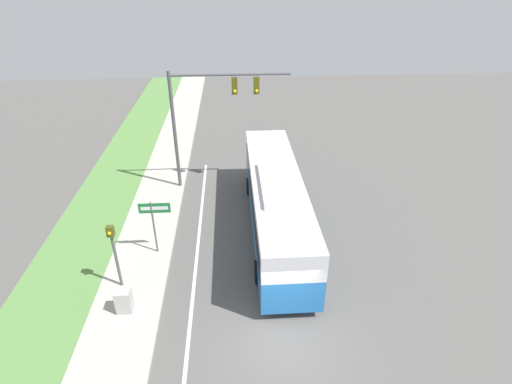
{
  "coord_description": "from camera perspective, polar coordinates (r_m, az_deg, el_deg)",
  "views": [
    {
      "loc": [
        -1.76,
        -10.09,
        12.02
      ],
      "look_at": [
        -0.59,
        7.99,
        1.72
      ],
      "focal_mm": 28.0,
      "sensor_mm": 36.0,
      "label": 1
    }
  ],
  "objects": [
    {
      "name": "ground_plane",
      "position": [
        15.79,
        4.27,
        -20.06
      ],
      "size": [
        80.0,
        80.0,
        0.0
      ],
      "primitive_type": "plane",
      "color": "#565451"
    },
    {
      "name": "utility_cabinet",
      "position": [
        16.94,
        -18.35,
        -14.58
      ],
      "size": [
        0.61,
        0.46,
        1.0
      ],
      "color": "#A8A8A3",
      "rests_on": "sidewalk"
    },
    {
      "name": "street_sign",
      "position": [
        18.76,
        -14.32,
        -3.53
      ],
      "size": [
        1.43,
        0.08,
        2.84
      ],
      "color": "#4C4C51",
      "rests_on": "ground_plane"
    },
    {
      "name": "grass_verge",
      "position": [
        17.41,
        -30.18,
        -19.02
      ],
      "size": [
        3.6,
        80.0,
        0.1
      ],
      "color": "#568442",
      "rests_on": "ground_plane"
    },
    {
      "name": "signal_gantry",
      "position": [
        23.16,
        -7.01,
        11.94
      ],
      "size": [
        6.72,
        0.41,
        7.11
      ],
      "color": "#4C4C51",
      "rests_on": "ground_plane"
    },
    {
      "name": "bus",
      "position": [
        19.97,
        2.85,
        -1.04
      ],
      "size": [
        2.6,
        12.37,
        3.37
      ],
      "color": "#236BB7",
      "rests_on": "ground_plane"
    },
    {
      "name": "lane_divider_near",
      "position": [
        15.79,
        -9.68,
        -20.49
      ],
      "size": [
        0.14,
        30.0,
        0.01
      ],
      "color": "silver",
      "rests_on": "ground_plane"
    },
    {
      "name": "sidewalk",
      "position": [
        16.26,
        -19.43,
        -20.01
      ],
      "size": [
        2.8,
        80.0,
        0.12
      ],
      "color": "#ADA89E",
      "rests_on": "ground_plane"
    },
    {
      "name": "pedestrian_signal",
      "position": [
        17.23,
        -19.66,
        -7.43
      ],
      "size": [
        0.28,
        0.34,
        3.13
      ],
      "color": "#4C4C51",
      "rests_on": "ground_plane"
    }
  ]
}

